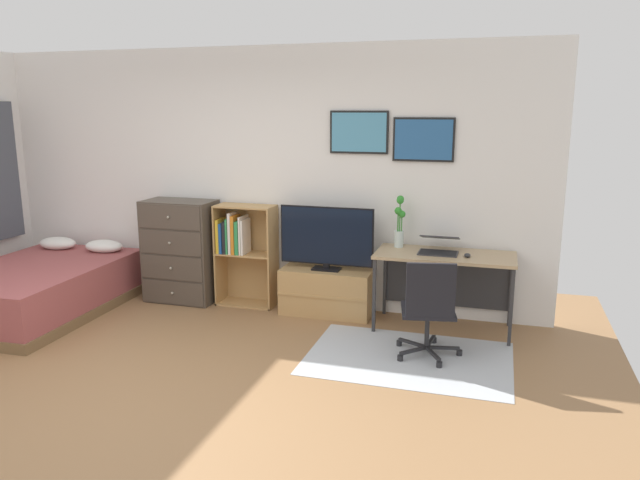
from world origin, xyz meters
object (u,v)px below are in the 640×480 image
Objects in this scene: bed at (38,288)px; computer_mouse at (467,255)px; dresser at (181,251)px; bookshelf at (241,247)px; television at (326,238)px; office_chair at (429,307)px; bamboo_vase at (399,221)px; tv_stand at (327,292)px; desk at (445,266)px; laptop at (439,246)px.

computer_mouse is (4.26, 0.64, 0.50)m from bed.
dresser reaches higher than bookshelf.
television is at bearing -0.25° from dresser.
bamboo_vase is at bearing 103.27° from office_chair.
dresser reaches higher than office_chair.
bookshelf is 1.16× the size of tv_stand.
television is 0.75m from bamboo_vase.
dresser is 1.03× the size of bookshelf.
bamboo_vase is at bearing 170.18° from desk.
computer_mouse is (0.21, -0.15, 0.15)m from desk.
bed is 1.86× the size of dresser.
laptop is at bearing -0.62° from dresser.
bamboo_vase reaches higher than bed.
bed is 1.49m from dresser.
dresser is 2.19× the size of bamboo_vase.
dresser is 1.15× the size of television.
television is at bearing -173.37° from bamboo_vase.
dresser is 1.67m from television.
office_chair is at bearing -93.43° from desk.
laptop reaches higher than office_chair.
bed is 19.85× the size of computer_mouse.
bamboo_vase is at bearing 6.63° from television.
bamboo_vase is at bearing 11.40° from bed.
bamboo_vase reaches higher than television.
office_chair is at bearing -23.51° from bookshelf.
bamboo_vase is (-0.46, 0.08, 0.39)m from desk.
dresser is 1.29× the size of office_chair.
bed is at bearing -164.73° from television.
tv_stand is 1.05m from bamboo_vase.
dresser is 0.86× the size of desk.
computer_mouse is at bearing -2.89° from dresser.
computer_mouse is (0.27, -0.12, -0.05)m from laptop.
television is 1.20m from desk.
bed is at bearing -169.01° from desk.
dresser is at bearing -179.48° from tv_stand.
bookshelf is 2.29m from office_chair.
office_chair is 0.80m from computer_mouse.
bookshelf is 1.72m from bamboo_vase.
bamboo_vase is (0.72, 0.08, 0.20)m from television.
bookshelf is at bearing 5.57° from dresser.
dresser reaches higher than laptop.
office_chair is (2.78, -0.84, -0.10)m from dresser.
laptop is (1.12, -0.04, 0.57)m from tv_stand.
tv_stand is (2.87, 0.81, -0.02)m from bed.
computer_mouse is (0.26, 0.69, 0.30)m from office_chair.
bookshelf is 10.39× the size of computer_mouse.
television is at bearing 13.08° from bed.
bed is at bearing -147.02° from dresser.
dresser reaches higher than computer_mouse.
desk is at bearing 0.13° from television.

